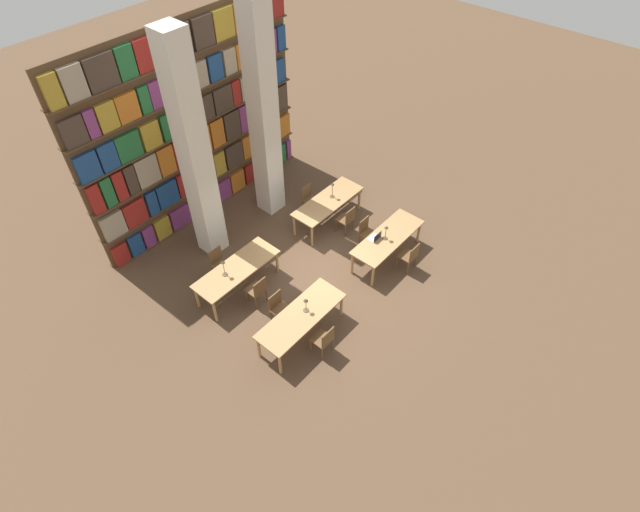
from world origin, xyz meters
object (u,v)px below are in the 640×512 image
chair_3 (367,232)px  reading_table_2 (237,270)px  pillar_center (263,117)px  chair_6 (347,219)px  desk_lamp_1 (386,230)px  laptop (375,237)px  chair_4 (257,290)px  reading_table_0 (301,317)px  chair_0 (324,340)px  reading_table_1 (388,239)px  chair_2 (410,256)px  chair_5 (219,263)px  chair_1 (279,307)px  reading_table_3 (328,203)px  pillar_left (195,156)px  desk_lamp_0 (306,303)px  chair_7 (310,198)px  desk_lamp_2 (223,265)px  desk_lamp_3 (332,187)px

chair_3 → reading_table_2: chair_3 is taller
pillar_center → chair_6: pillar_center is taller
desk_lamp_1 → laptop: (-0.17, 0.20, -0.26)m
chair_4 → chair_6: same height
reading_table_0 → chair_0: (-0.02, -0.69, -0.21)m
reading_table_1 → chair_2: bearing=-87.1°
chair_0 → chair_5: (0.05, 3.56, 0.00)m
chair_1 → reading_table_1: 3.48m
desk_lamp_1 → laptop: bearing=130.7°
chair_4 → reading_table_2: bearing=90.2°
reading_table_3 → reading_table_1: bearing=-92.6°
pillar_left → reading_table_2: (-0.58, -1.67, -2.32)m
reading_table_0 → laptop: bearing=3.9°
chair_0 → desk_lamp_0: size_ratio=2.15×
pillar_left → pillar_center: bearing=0.0°
pillar_center → chair_4: (-2.85, -2.37, -2.52)m
reading_table_0 → reading_table_1: 3.39m
chair_6 → pillar_left: bearing=140.1°
pillar_left → chair_6: 4.52m
reading_table_2 → chair_7: bearing=10.7°
pillar_center → reading_table_3: pillar_center is taller
desk_lamp_2 → reading_table_3: desk_lamp_2 is taller
desk_lamp_1 → desk_lamp_0: bearing=-179.7°
pillar_left → chair_5: 2.77m
chair_4 → chair_6: size_ratio=1.00×
reading_table_1 → chair_5: (-3.36, 2.87, -0.21)m
chair_3 → chair_7: (0.06, 2.14, 0.00)m
reading_table_0 → desk_lamp_2: bearing=97.5°
chair_0 → chair_6: 4.10m
desk_lamp_0 → desk_lamp_3: 4.13m
desk_lamp_0 → chair_7: 4.39m
reading_table_3 → chair_6: size_ratio=2.60×
chair_0 → chair_5: size_ratio=1.00×
chair_5 → chair_2: bearing=133.6°
chair_2 → laptop: laptop is taller
reading_table_2 → desk_lamp_2: desk_lamp_2 is taller
reading_table_1 → chair_6: size_ratio=2.60×
desk_lamp_0 → chair_4: desk_lamp_0 is taller
chair_2 → chair_7: same height
chair_3 → desk_lamp_1: 0.90m
desk_lamp_1 → reading_table_1: bearing=-9.3°
desk_lamp_1 → laptop: 0.37m
laptop → desk_lamp_3: size_ratio=0.65×
reading_table_0 → chair_2: size_ratio=2.60×
desk_lamp_0 → chair_2: size_ratio=0.46×
chair_0 → chair_7: bearing=45.2°
desk_lamp_2 → desk_lamp_3: bearing=-1.0°
pillar_center → laptop: size_ratio=18.75×
chair_4 → reading_table_3: chair_4 is taller
pillar_left → reading_table_2: pillar_left is taller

